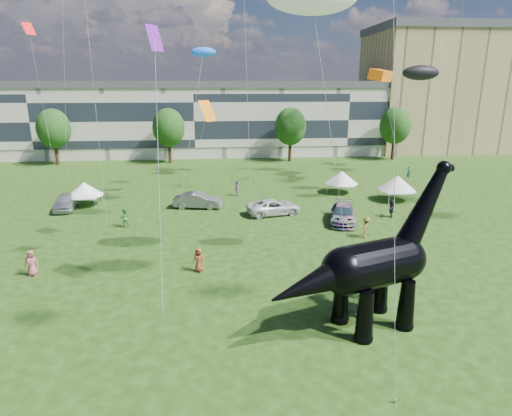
{
  "coord_description": "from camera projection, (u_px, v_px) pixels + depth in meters",
  "views": [
    {
      "loc": [
        -4.22,
        -18.11,
        12.64
      ],
      "look_at": [
        -1.85,
        8.0,
        5.0
      ],
      "focal_mm": 30.0,
      "sensor_mm": 36.0,
      "label": 1
    }
  ],
  "objects": [
    {
      "name": "gazebo_near",
      "position": [
        342.0,
        177.0,
        50.97
      ],
      "size": [
        5.08,
        5.08,
        2.68
      ],
      "rotation": [
        0.0,
        0.0,
        -0.42
      ],
      "color": "white",
      "rests_on": "ground"
    },
    {
      "name": "visitors",
      "position": [
        246.0,
        230.0,
        35.81
      ],
      "size": [
        54.24,
        45.71,
        1.89
      ],
      "color": "black",
      "rests_on": "ground"
    },
    {
      "name": "car_grey",
      "position": [
        198.0,
        200.0,
        45.0
      ],
      "size": [
        5.2,
        2.48,
        1.65
      ],
      "primitive_type": "imported",
      "rotation": [
        0.0,
        0.0,
        1.42
      ],
      "color": "slate",
      "rests_on": "ground"
    },
    {
      "name": "gazebo_left",
      "position": [
        84.0,
        189.0,
        45.56
      ],
      "size": [
        3.84,
        3.84,
        2.59
      ],
      "rotation": [
        0.0,
        0.0,
        -0.03
      ],
      "color": "white",
      "rests_on": "ground"
    },
    {
      "name": "car_white",
      "position": [
        274.0,
        207.0,
        42.82
      ],
      "size": [
        5.85,
        3.62,
        1.51
      ],
      "primitive_type": "imported",
      "rotation": [
        0.0,
        0.0,
        1.79
      ],
      "color": "silver",
      "rests_on": "ground"
    },
    {
      "name": "tree_mid_right",
      "position": [
        290.0,
        123.0,
        70.83
      ],
      "size": [
        5.2,
        5.2,
        9.44
      ],
      "color": "#382314",
      "rests_on": "ground"
    },
    {
      "name": "ground",
      "position": [
        308.0,
        348.0,
        21.22
      ],
      "size": [
        220.0,
        220.0,
        0.0
      ],
      "primitive_type": "plane",
      "color": "#16330C",
      "rests_on": "ground"
    },
    {
      "name": "tree_far_left",
      "position": [
        53.0,
        125.0,
        67.53
      ],
      "size": [
        5.2,
        5.2,
        9.44
      ],
      "color": "#382314",
      "rests_on": "ground"
    },
    {
      "name": "tree_mid_left",
      "position": [
        168.0,
        124.0,
        69.09
      ],
      "size": [
        5.2,
        5.2,
        9.44
      ],
      "color": "#382314",
      "rests_on": "ground"
    },
    {
      "name": "car_dark",
      "position": [
        343.0,
        214.0,
        40.3
      ],
      "size": [
        3.63,
        5.96,
        1.61
      ],
      "primitive_type": "imported",
      "rotation": [
        0.0,
        0.0,
        -0.26
      ],
      "color": "#595960",
      "rests_on": "ground"
    },
    {
      "name": "terrace_row",
      "position": [
        196.0,
        121.0,
        78.13
      ],
      "size": [
        78.0,
        11.0,
        12.0
      ],
      "primitive_type": "cube",
      "color": "beige",
      "rests_on": "ground"
    },
    {
      "name": "car_silver",
      "position": [
        66.0,
        202.0,
        44.47
      ],
      "size": [
        2.6,
        5.1,
        1.66
      ],
      "primitive_type": "imported",
      "rotation": [
        0.0,
        0.0,
        0.13
      ],
      "color": "silver",
      "rests_on": "ground"
    },
    {
      "name": "tree_far_right",
      "position": [
        395.0,
        123.0,
        72.4
      ],
      "size": [
        5.2,
        5.2,
        9.44
      ],
      "color": "#382314",
      "rests_on": "ground"
    },
    {
      "name": "dinosaur_sculpture",
      "position": [
        369.0,
        268.0,
        22.19
      ],
      "size": [
        10.91,
        5.35,
        9.06
      ],
      "rotation": [
        0.0,
        0.0,
        0.35
      ],
      "color": "black",
      "rests_on": "ground"
    },
    {
      "name": "apartment_block",
      "position": [
        442.0,
        92.0,
        83.77
      ],
      "size": [
        28.0,
        18.0,
        22.0
      ],
      "primitive_type": "cube",
      "color": "tan",
      "rests_on": "ground"
    },
    {
      "name": "gazebo_far",
      "position": [
        397.0,
        183.0,
        47.57
      ],
      "size": [
        4.2,
        4.2,
        2.85
      ],
      "rotation": [
        0.0,
        0.0,
        0.03
      ],
      "color": "white",
      "rests_on": "ground"
    }
  ]
}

